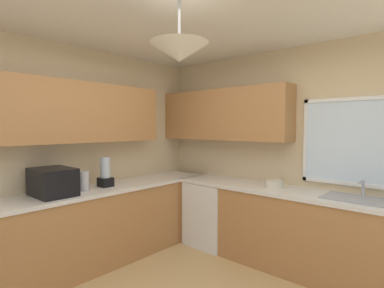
{
  "coord_description": "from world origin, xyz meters",
  "views": [
    {
      "loc": [
        1.56,
        -1.61,
        1.63
      ],
      "look_at": [
        -0.61,
        0.83,
        1.45
      ],
      "focal_mm": 27.83,
      "sensor_mm": 36.0,
      "label": 1
    }
  ],
  "objects_px": {
    "dishwasher": "(212,213)",
    "bowl": "(274,184)",
    "kettle": "(84,181)",
    "microwave": "(53,182)",
    "blender_appliance": "(105,173)",
    "sink_assembly": "(359,199)"
  },
  "relations": [
    {
      "from": "dishwasher",
      "to": "sink_assembly",
      "type": "bearing_deg",
      "value": 1.14
    },
    {
      "from": "kettle",
      "to": "microwave",
      "type": "bearing_deg",
      "value": -93.39
    },
    {
      "from": "microwave",
      "to": "bowl",
      "type": "height_order",
      "value": "microwave"
    },
    {
      "from": "sink_assembly",
      "to": "blender_appliance",
      "type": "relative_size",
      "value": 1.81
    },
    {
      "from": "dishwasher",
      "to": "sink_assembly",
      "type": "xyz_separation_m",
      "value": [
        1.81,
        0.04,
        0.49
      ]
    },
    {
      "from": "microwave",
      "to": "dishwasher",
      "type": "bearing_deg",
      "value": 70.83
    },
    {
      "from": "dishwasher",
      "to": "microwave",
      "type": "distance_m",
      "value": 2.1
    },
    {
      "from": "dishwasher",
      "to": "bowl",
      "type": "relative_size",
      "value": 3.87
    },
    {
      "from": "dishwasher",
      "to": "blender_appliance",
      "type": "xyz_separation_m",
      "value": [
        -0.66,
        -1.27,
        0.64
      ]
    },
    {
      "from": "microwave",
      "to": "kettle",
      "type": "xyz_separation_m",
      "value": [
        0.02,
        0.34,
        -0.03
      ]
    },
    {
      "from": "kettle",
      "to": "sink_assembly",
      "type": "relative_size",
      "value": 0.34
    },
    {
      "from": "sink_assembly",
      "to": "microwave",
      "type": "bearing_deg",
      "value": -141.89
    },
    {
      "from": "microwave",
      "to": "sink_assembly",
      "type": "distance_m",
      "value": 3.14
    },
    {
      "from": "kettle",
      "to": "blender_appliance",
      "type": "bearing_deg",
      "value": 93.91
    },
    {
      "from": "kettle",
      "to": "bowl",
      "type": "xyz_separation_m",
      "value": [
        1.54,
        1.59,
        -0.07
      ]
    },
    {
      "from": "kettle",
      "to": "bowl",
      "type": "height_order",
      "value": "kettle"
    },
    {
      "from": "dishwasher",
      "to": "sink_assembly",
      "type": "relative_size",
      "value": 1.33
    },
    {
      "from": "kettle",
      "to": "bowl",
      "type": "relative_size",
      "value": 1.0
    },
    {
      "from": "dishwasher",
      "to": "sink_assembly",
      "type": "distance_m",
      "value": 1.87
    },
    {
      "from": "dishwasher",
      "to": "blender_appliance",
      "type": "bearing_deg",
      "value": -117.48
    },
    {
      "from": "microwave",
      "to": "blender_appliance",
      "type": "height_order",
      "value": "blender_appliance"
    },
    {
      "from": "blender_appliance",
      "to": "kettle",
      "type": "bearing_deg",
      "value": -86.09
    }
  ]
}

